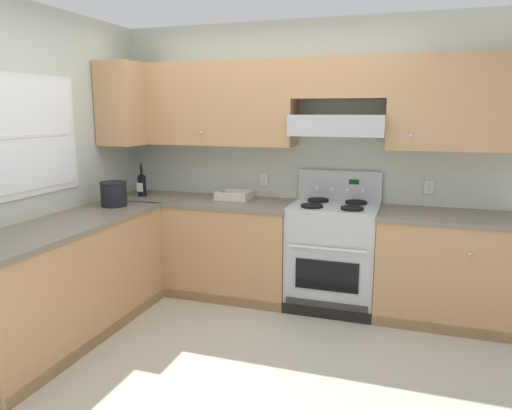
{
  "coord_description": "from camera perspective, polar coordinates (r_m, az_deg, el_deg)",
  "views": [
    {
      "loc": [
        1.23,
        -2.83,
        1.74
      ],
      "look_at": [
        0.06,
        0.7,
        1.0
      ],
      "focal_mm": 33.35,
      "sensor_mm": 36.0,
      "label": 1
    }
  ],
  "objects": [
    {
      "name": "wine_bottle",
      "position": [
        4.81,
        -13.53,
        2.51
      ],
      "size": [
        0.08,
        0.08,
        0.32
      ],
      "color": "black",
      "rests_on": "counter_back_run"
    },
    {
      "name": "wall_back",
      "position": [
        4.44,
        7.7,
        7.79
      ],
      "size": [
        4.68,
        0.57,
        2.55
      ],
      "color": "beige",
      "rests_on": "ground_plane"
    },
    {
      "name": "wall_left",
      "position": [
        4.17,
        -24.36,
        4.82
      ],
      "size": [
        0.47,
        4.0,
        2.55
      ],
      "color": "beige",
      "rests_on": "ground_plane"
    },
    {
      "name": "bucket",
      "position": [
        4.37,
        -16.7,
        1.36
      ],
      "size": [
        0.24,
        0.24,
        0.22
      ],
      "color": "black",
      "rests_on": "counter_left_run"
    },
    {
      "name": "counter_left_run",
      "position": [
        3.96,
        -21.83,
        -8.53
      ],
      "size": [
        0.63,
        1.91,
        0.91
      ],
      "color": "tan",
      "rests_on": "ground_plane"
    },
    {
      "name": "stove",
      "position": [
        4.31,
        9.2,
        -5.89
      ],
      "size": [
        0.76,
        0.62,
        1.2
      ],
      "color": "#B7BABC",
      "rests_on": "ground_plane"
    },
    {
      "name": "bowl",
      "position": [
        4.54,
        -2.65,
        1.05
      ],
      "size": [
        0.32,
        0.25,
        0.08
      ],
      "color": "beige",
      "rests_on": "counter_back_run"
    },
    {
      "name": "counter_back_run",
      "position": [
        4.4,
        3.59,
        -5.81
      ],
      "size": [
        3.6,
        0.65,
        0.91
      ],
      "color": "tan",
      "rests_on": "ground_plane"
    },
    {
      "name": "ground_plane",
      "position": [
        3.54,
        -4.73,
        -18.23
      ],
      "size": [
        7.04,
        7.04,
        0.0
      ],
      "primitive_type": "plane",
      "color": "#B2AA99"
    }
  ]
}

